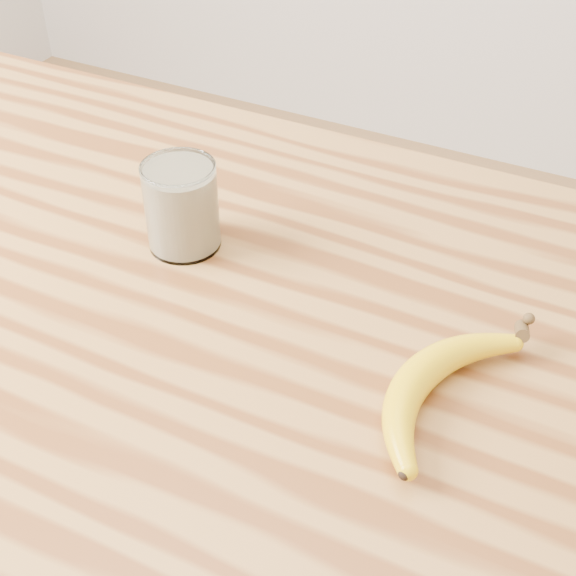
% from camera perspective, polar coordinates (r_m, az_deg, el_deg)
% --- Properties ---
extents(table, '(1.20, 0.80, 0.90)m').
position_cam_1_polar(table, '(1.05, -9.58, -3.97)').
color(table, '#9D6B34').
rests_on(table, ground).
extents(smoothie_glass, '(0.09, 0.09, 0.11)m').
position_cam_1_polar(smoothie_glass, '(0.96, -7.57, 5.76)').
color(smoothie_glass, white).
rests_on(smoothie_glass, table).
extents(banana, '(0.17, 0.32, 0.04)m').
position_cam_1_polar(banana, '(0.80, 9.15, -6.21)').
color(banana, '#E1B20D').
rests_on(banana, table).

